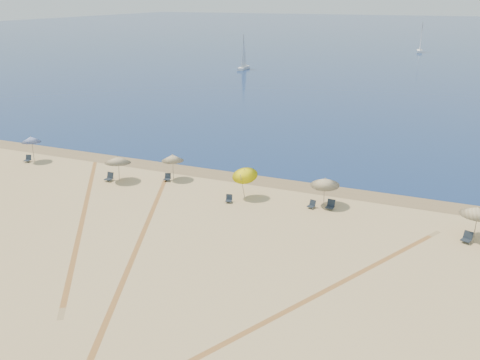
# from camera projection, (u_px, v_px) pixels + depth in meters

# --- Properties ---
(ground) EXTENTS (160.00, 160.00, 0.00)m
(ground) POSITION_uv_depth(u_px,v_px,m) (81.00, 337.00, 24.46)
(ground) COLOR tan
(ground) RESTS_ON ground
(ocean) EXTENTS (500.00, 500.00, 0.00)m
(ocean) POSITION_uv_depth(u_px,v_px,m) (422.00, 33.00, 219.45)
(ocean) COLOR #0C2151
(ocean) RESTS_ON ground
(wet_sand) EXTENTS (500.00, 500.00, 0.00)m
(wet_sand) POSITION_uv_depth(u_px,v_px,m) (257.00, 179.00, 45.26)
(wet_sand) COLOR olive
(wet_sand) RESTS_ON ground
(umbrella_0) EXTENTS (1.86, 1.88, 2.57)m
(umbrella_0) POSITION_uv_depth(u_px,v_px,m) (31.00, 139.00, 49.50)
(umbrella_0) COLOR gray
(umbrella_0) RESTS_ON ground
(umbrella_1) EXTENTS (2.30, 2.34, 2.29)m
(umbrella_1) POSITION_uv_depth(u_px,v_px,m) (118.00, 160.00, 44.36)
(umbrella_1) COLOR gray
(umbrella_1) RESTS_ON ground
(umbrella_2) EXTENTS (1.94, 1.94, 2.34)m
(umbrella_2) POSITION_uv_depth(u_px,v_px,m) (173.00, 158.00, 44.69)
(umbrella_2) COLOR gray
(umbrella_2) RESTS_ON ground
(umbrella_3) EXTENTS (2.06, 2.11, 2.76)m
(umbrella_3) POSITION_uv_depth(u_px,v_px,m) (244.00, 173.00, 40.52)
(umbrella_3) COLOR gray
(umbrella_3) RESTS_ON ground
(umbrella_4) EXTENTS (2.25, 2.29, 2.31)m
(umbrella_4) POSITION_uv_depth(u_px,v_px,m) (325.00, 182.00, 39.11)
(umbrella_4) COLOR gray
(umbrella_4) RESTS_ON ground
(umbrella_5) EXTENTS (2.35, 2.35, 2.30)m
(umbrella_5) POSITION_uv_depth(u_px,v_px,m) (478.00, 211.00, 33.76)
(umbrella_5) COLOR gray
(umbrella_5) RESTS_ON ground
(chair_0) EXTENTS (0.67, 0.75, 0.68)m
(chair_0) POSITION_uv_depth(u_px,v_px,m) (28.00, 159.00, 49.96)
(chair_0) COLOR black
(chair_0) RESTS_ON ground
(chair_1) EXTENTS (0.62, 0.73, 0.74)m
(chair_1) POSITION_uv_depth(u_px,v_px,m) (109.00, 177.00, 44.86)
(chair_1) COLOR black
(chair_1) RESTS_ON ground
(chair_2) EXTENTS (0.65, 0.72, 0.64)m
(chair_2) POSITION_uv_depth(u_px,v_px,m) (167.00, 178.00, 44.91)
(chair_2) COLOR black
(chair_2) RESTS_ON ground
(chair_3) EXTENTS (0.62, 0.69, 0.60)m
(chair_3) POSITION_uv_depth(u_px,v_px,m) (229.00, 199.00, 40.26)
(chair_3) COLOR black
(chair_3) RESTS_ON ground
(chair_4) EXTENTS (0.65, 0.71, 0.61)m
(chair_4) POSITION_uv_depth(u_px,v_px,m) (312.00, 205.00, 39.17)
(chair_4) COLOR black
(chair_4) RESTS_ON ground
(chair_5) EXTENTS (0.66, 0.75, 0.73)m
(chair_5) POSITION_uv_depth(u_px,v_px,m) (330.00, 205.00, 38.95)
(chair_5) COLOR black
(chair_5) RESTS_ON ground
(chair_6) EXTENTS (0.80, 0.87, 0.72)m
(chair_6) POSITION_uv_depth(u_px,v_px,m) (467.00, 238.00, 33.72)
(chair_6) COLOR black
(chair_6) RESTS_ON ground
(sailboat_0) EXTENTS (1.85, 5.69, 8.33)m
(sailboat_0) POSITION_uv_depth(u_px,v_px,m) (421.00, 43.00, 144.36)
(sailboat_0) COLOR white
(sailboat_0) RESTS_ON ocean
(sailboat_2) EXTENTS (1.60, 5.08, 7.45)m
(sailboat_2) POSITION_uv_depth(u_px,v_px,m) (244.00, 59.00, 111.23)
(sailboat_2) COLOR white
(sailboat_2) RESTS_ON ocean
(tire_tracks) EXTENTS (57.53, 45.93, 0.00)m
(tire_tracks) POSITION_uv_depth(u_px,v_px,m) (158.00, 249.00, 32.85)
(tire_tracks) COLOR tan
(tire_tracks) RESTS_ON ground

